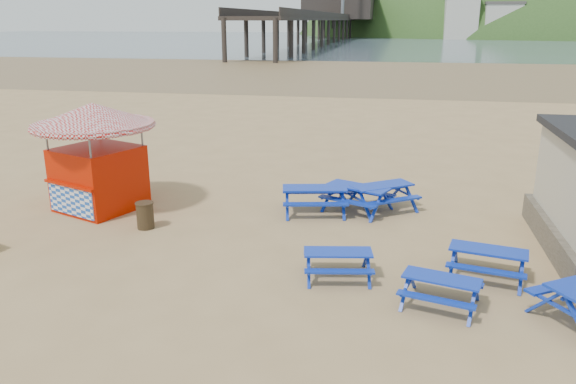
% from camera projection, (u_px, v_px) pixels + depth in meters
% --- Properties ---
extents(ground, '(400.00, 400.00, 0.00)m').
position_uv_depth(ground, '(282.00, 244.00, 15.10)').
color(ground, tan).
rests_on(ground, ground).
extents(wet_sand, '(400.00, 400.00, 0.00)m').
position_uv_depth(wet_sand, '(375.00, 71.00, 66.71)').
color(wet_sand, brown).
rests_on(wet_sand, ground).
extents(sea, '(400.00, 400.00, 0.00)m').
position_uv_depth(sea, '(392.00, 39.00, 174.61)').
color(sea, '#455663').
rests_on(sea, ground).
extents(picnic_table_blue_a, '(2.25, 1.95, 0.83)m').
position_uv_depth(picnic_table_blue_a, '(314.00, 200.00, 17.43)').
color(picnic_table_blue_a, '#1021B0').
rests_on(picnic_table_blue_a, ground).
extents(picnic_table_blue_b, '(2.41, 2.22, 0.81)m').
position_uv_depth(picnic_table_blue_b, '(357.00, 198.00, 17.59)').
color(picnic_table_blue_b, '#1021B0').
rests_on(picnic_table_blue_b, ground).
extents(picnic_table_blue_c, '(2.51, 2.42, 0.82)m').
position_uv_depth(picnic_table_blue_c, '(381.00, 197.00, 17.73)').
color(picnic_table_blue_c, '#1021B0').
rests_on(picnic_table_blue_c, ground).
extents(picnic_table_blue_d, '(1.77, 1.52, 0.66)m').
position_uv_depth(picnic_table_blue_d, '(338.00, 264.00, 13.04)').
color(picnic_table_blue_d, '#1021B0').
rests_on(picnic_table_blue_d, ground).
extents(picnic_table_blue_e, '(1.85, 1.63, 0.66)m').
position_uv_depth(picnic_table_blue_e, '(441.00, 292.00, 11.72)').
color(picnic_table_blue_e, '#1021B0').
rests_on(picnic_table_blue_e, ground).
extents(ice_cream_kiosk, '(4.89, 4.89, 3.37)m').
position_uv_depth(ice_cream_kiosk, '(96.00, 143.00, 17.33)').
color(ice_cream_kiosk, '#B61400').
rests_on(ice_cream_kiosk, ground).
extents(litter_bin, '(0.53, 0.53, 0.78)m').
position_uv_depth(litter_bin, '(145.00, 215.00, 16.13)').
color(litter_bin, '#3D2D1B').
rests_on(litter_bin, ground).
extents(pier, '(24.00, 220.00, 39.29)m').
position_uv_depth(pier, '(337.00, 21.00, 184.02)').
color(pier, black).
rests_on(pier, ground).
extents(picnic_table_blue_g, '(1.97, 1.71, 0.72)m').
position_uv_depth(picnic_table_blue_g, '(487.00, 263.00, 13.01)').
color(picnic_table_blue_g, '#1021B0').
rests_on(picnic_table_blue_g, ground).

